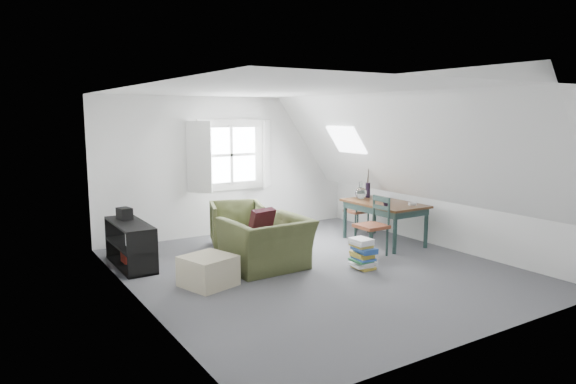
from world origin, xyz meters
TOP-DOWN VIEW (x-y plane):
  - floor at (0.00, 0.00)m, footprint 5.50×5.50m
  - ceiling at (0.00, 0.00)m, footprint 5.50×5.50m
  - wall_back at (0.00, 2.75)m, footprint 5.00×0.00m
  - wall_front at (0.00, -2.75)m, footprint 5.00×0.00m
  - wall_left at (-2.50, 0.00)m, footprint 0.00×5.50m
  - wall_right at (2.50, 0.00)m, footprint 0.00×5.50m
  - slope_left at (-1.55, 0.00)m, footprint 3.19×5.50m
  - slope_right at (1.55, 0.00)m, footprint 3.19×5.50m
  - dormer_window at (0.00, 2.68)m, footprint 1.71×0.35m
  - skylight at (1.55, 1.30)m, footprint 0.35×0.75m
  - armchair_near at (-0.59, 0.37)m, footprint 1.16×1.02m
  - armchair_far at (-0.42, 1.68)m, footprint 1.05×1.06m
  - throw_pillow at (-0.59, 0.52)m, footprint 0.41×0.28m
  - ottoman at (-1.59, 0.15)m, footprint 0.73×0.73m
  - dining_table at (1.86, 0.62)m, footprint 0.84×1.41m
  - demijohn at (1.71, 1.07)m, footprint 0.21×0.21m
  - vase_twigs at (1.96, 1.17)m, footprint 0.09×0.09m
  - cup at (1.61, 0.32)m, footprint 0.10×0.10m
  - paper_box at (2.06, 0.17)m, footprint 0.13×0.11m
  - dining_chair_far at (1.99, 1.47)m, footprint 0.37×0.37m
  - dining_chair_near at (1.19, 0.15)m, footprint 0.43×0.43m
  - media_shelf at (-2.19, 1.52)m, footprint 0.42×1.26m
  - electronics_box at (-2.19, 1.81)m, footprint 0.21×0.26m
  - magazine_stack at (0.57, -0.34)m, footprint 0.33×0.39m

SIDE VIEW (x-z plane):
  - floor at x=0.00m, z-range 0.00..0.00m
  - armchair_near at x=-0.59m, z-range -0.37..0.37m
  - armchair_far at x=-0.42m, z-range -0.38..0.38m
  - ottoman at x=-1.59m, z-range 0.00..0.39m
  - magazine_stack at x=0.57m, z-range 0.00..0.44m
  - media_shelf at x=-2.19m, z-range -0.03..0.61m
  - dining_chair_far at x=1.99m, z-range 0.02..0.81m
  - dining_chair_near at x=1.19m, z-range 0.02..0.94m
  - dining_table at x=1.86m, z-range 0.26..0.96m
  - throw_pillow at x=-0.59m, z-range 0.47..0.86m
  - cup at x=1.61m, z-range 0.66..0.75m
  - paper_box at x=2.06m, z-range 0.70..0.74m
  - electronics_box at x=-2.19m, z-range 0.63..0.82m
  - demijohn at x=1.71m, z-range 0.68..0.98m
  - vase_twigs at x=1.96m, z-range 0.52..1.19m
  - wall_back at x=0.00m, z-range -1.25..3.75m
  - wall_front at x=0.00m, z-range -1.25..3.75m
  - wall_left at x=-2.50m, z-range -1.50..4.00m
  - wall_right at x=2.50m, z-range -1.50..4.00m
  - dormer_window at x=0.00m, z-range 0.80..2.10m
  - skylight at x=1.55m, z-range 1.51..1.98m
  - slope_left at x=-1.55m, z-range -0.47..4.02m
  - slope_right at x=1.55m, z-range -0.47..4.02m
  - ceiling at x=0.00m, z-range 2.50..2.50m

